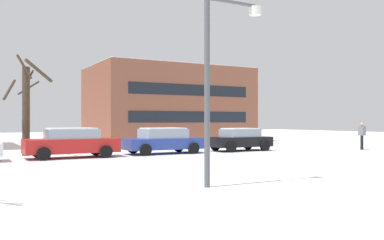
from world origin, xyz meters
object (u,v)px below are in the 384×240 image
at_px(parked_car_blue, 163,140).
at_px(pedestrian_crossing, 362,134).
at_px(street_lamp, 218,68).
at_px(parked_car_black, 240,139).
at_px(parked_car_red, 72,143).

relative_size(parked_car_blue, pedestrian_crossing, 2.56).
relative_size(street_lamp, parked_car_black, 1.41).
bearing_deg(street_lamp, pedestrian_crossing, 27.19).
height_order(street_lamp, parked_car_blue, street_lamp).
bearing_deg(pedestrian_crossing, parked_car_red, 170.79).
relative_size(street_lamp, parked_car_red, 1.19).
xyz_separation_m(street_lamp, pedestrian_crossing, (16.35, 8.40, -2.36)).
bearing_deg(street_lamp, parked_car_black, 52.24).
relative_size(parked_car_black, pedestrian_crossing, 2.21).
xyz_separation_m(parked_car_blue, parked_car_black, (5.18, -0.20, -0.03)).
xyz_separation_m(street_lamp, parked_car_red, (-1.59, 11.31, -2.61)).
distance_m(parked_car_red, parked_car_black, 10.35).
distance_m(street_lamp, pedestrian_crossing, 18.53).
bearing_deg(parked_car_red, street_lamp, -82.01).
bearing_deg(parked_car_blue, street_lamp, -107.31).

